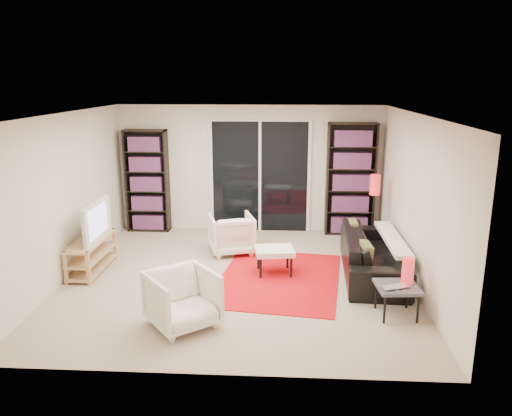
% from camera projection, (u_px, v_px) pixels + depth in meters
% --- Properties ---
extents(floor, '(5.00, 5.00, 0.00)m').
position_uv_depth(floor, '(238.00, 278.00, 7.39)').
color(floor, '#BAA691').
rests_on(floor, ground).
extents(wall_back, '(5.00, 0.02, 2.40)m').
position_uv_depth(wall_back, '(250.00, 169.00, 9.51)').
color(wall_back, silver).
rests_on(wall_back, ground).
extents(wall_front, '(5.00, 0.02, 2.40)m').
position_uv_depth(wall_front, '(212.00, 262.00, 4.68)').
color(wall_front, silver).
rests_on(wall_front, ground).
extents(wall_left, '(0.02, 5.00, 2.40)m').
position_uv_depth(wall_left, '(66.00, 197.00, 7.23)').
color(wall_left, silver).
rests_on(wall_left, ground).
extents(wall_right, '(0.02, 5.00, 2.40)m').
position_uv_depth(wall_right, '(416.00, 202.00, 6.95)').
color(wall_right, silver).
rests_on(wall_right, ground).
extents(ceiling, '(5.00, 5.00, 0.02)m').
position_uv_depth(ceiling, '(236.00, 114.00, 6.79)').
color(ceiling, white).
rests_on(ceiling, wall_back).
extents(sliding_door, '(1.92, 0.08, 2.16)m').
position_uv_depth(sliding_door, '(260.00, 177.00, 9.50)').
color(sliding_door, white).
rests_on(sliding_door, ground).
extents(bookshelf_left, '(0.80, 0.30, 1.95)m').
position_uv_depth(bookshelf_left, '(147.00, 181.00, 9.51)').
color(bookshelf_left, black).
rests_on(bookshelf_left, ground).
extents(bookshelf_right, '(0.90, 0.30, 2.10)m').
position_uv_depth(bookshelf_right, '(351.00, 179.00, 9.28)').
color(bookshelf_right, black).
rests_on(bookshelf_right, ground).
extents(tv_stand, '(0.39, 1.20, 0.50)m').
position_uv_depth(tv_stand, '(92.00, 254.00, 7.64)').
color(tv_stand, '#DEB584').
rests_on(tv_stand, floor).
extents(tv, '(0.14, 1.01, 0.58)m').
position_uv_depth(tv, '(90.00, 221.00, 7.50)').
color(tv, black).
rests_on(tv, tv_stand).
extents(rug, '(2.01, 2.53, 0.01)m').
position_uv_depth(rug, '(279.00, 279.00, 7.35)').
color(rug, red).
rests_on(rug, floor).
extents(sofa, '(0.98, 2.23, 0.64)m').
position_uv_depth(sofa, '(373.00, 254.00, 7.48)').
color(sofa, black).
rests_on(sofa, floor).
extents(armchair_back, '(0.88, 0.90, 0.66)m').
position_uv_depth(armchair_back, '(231.00, 234.00, 8.41)').
color(armchair_back, white).
rests_on(armchair_back, floor).
extents(armchair_front, '(1.03, 1.04, 0.68)m').
position_uv_depth(armchair_front, '(183.00, 299.00, 5.89)').
color(armchair_front, white).
rests_on(armchair_front, floor).
extents(ottoman, '(0.63, 0.54, 0.40)m').
position_uv_depth(ottoman, '(275.00, 252.00, 7.48)').
color(ottoman, white).
rests_on(ottoman, floor).
extents(side_table, '(0.55, 0.55, 0.40)m').
position_uv_depth(side_table, '(397.00, 289.00, 6.14)').
color(side_table, '#49484D').
rests_on(side_table, floor).
extents(laptop, '(0.40, 0.33, 0.03)m').
position_uv_depth(laptop, '(398.00, 289.00, 6.00)').
color(laptop, silver).
rests_on(laptop, side_table).
extents(table_lamp, '(0.15, 0.15, 0.33)m').
position_uv_depth(table_lamp, '(408.00, 270.00, 6.17)').
color(table_lamp, red).
rests_on(table_lamp, side_table).
extents(floor_lamp, '(0.19, 0.19, 1.29)m').
position_uv_depth(floor_lamp, '(374.00, 193.00, 8.52)').
color(floor_lamp, black).
rests_on(floor_lamp, floor).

